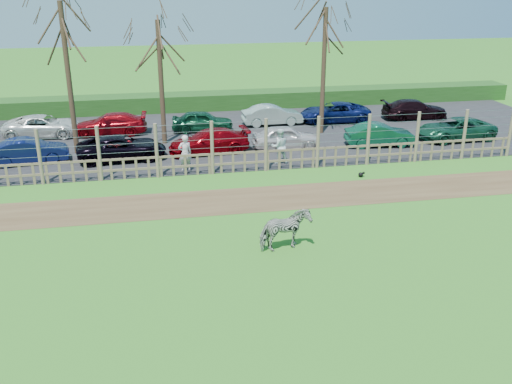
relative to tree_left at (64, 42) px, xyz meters
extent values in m
plane|color=#53A831|center=(6.50, -12.50, -5.62)|extent=(120.00, 120.00, 0.00)
cube|color=brown|center=(6.50, -8.00, -5.61)|extent=(34.00, 2.80, 0.01)
cube|color=#232326|center=(6.50, 2.00, -5.60)|extent=(44.00, 13.00, 0.04)
cube|color=#1E4716|center=(6.50, 9.00, -5.07)|extent=(46.00, 2.00, 1.10)
cube|color=brown|center=(6.50, -4.50, -5.17)|extent=(30.00, 0.06, 0.10)
cube|color=brown|center=(6.50, -4.50, -4.67)|extent=(30.00, 0.06, 0.10)
cylinder|color=brown|center=(-1.00, -4.50, -4.37)|extent=(0.16, 0.16, 2.50)
cylinder|color=brown|center=(1.50, -4.50, -4.37)|extent=(0.16, 0.16, 2.50)
cylinder|color=brown|center=(4.00, -4.50, -4.37)|extent=(0.16, 0.16, 2.50)
cylinder|color=brown|center=(6.50, -4.50, -4.37)|extent=(0.16, 0.16, 2.50)
cylinder|color=brown|center=(9.00, -4.50, -4.37)|extent=(0.16, 0.16, 2.50)
cylinder|color=brown|center=(11.50, -4.50, -4.37)|extent=(0.16, 0.16, 2.50)
cylinder|color=brown|center=(14.00, -4.50, -4.37)|extent=(0.16, 0.16, 2.50)
cylinder|color=brown|center=(16.50, -4.50, -4.37)|extent=(0.16, 0.16, 2.50)
cylinder|color=brown|center=(19.00, -4.50, -4.37)|extent=(0.16, 0.16, 2.50)
cylinder|color=brown|center=(21.50, -4.50, -4.37)|extent=(0.16, 0.16, 2.50)
cylinder|color=gray|center=(6.50, -4.50, -4.37)|extent=(30.00, 0.02, 0.02)
cylinder|color=gray|center=(6.50, -4.50, -3.97)|extent=(30.00, 0.02, 0.02)
cylinder|color=gray|center=(6.50, -4.50, -3.57)|extent=(30.00, 0.02, 0.02)
cylinder|color=gray|center=(6.50, -4.50, -3.22)|extent=(30.00, 0.02, 0.02)
cylinder|color=#3D2B1E|center=(0.00, 0.00, -1.87)|extent=(0.26, 0.26, 7.50)
cylinder|color=#3D2B1E|center=(4.50, 1.00, -2.37)|extent=(0.26, 0.26, 6.50)
cylinder|color=#3D2B1E|center=(13.50, 1.50, -2.12)|extent=(0.26, 0.26, 7.00)
imported|color=gray|center=(7.98, -12.68, -4.90)|extent=(1.83, 1.17, 1.43)
imported|color=silver|center=(5.29, -3.95, -4.71)|extent=(0.70, 0.52, 1.72)
imported|color=silver|center=(9.85, -3.66, -4.71)|extent=(0.86, 0.68, 1.72)
sphere|color=black|center=(13.07, -6.18, -5.51)|extent=(0.22, 0.22, 0.22)
sphere|color=black|center=(13.21, -6.18, -5.43)|extent=(0.11, 0.11, 0.11)
imported|color=#0E1748|center=(-2.05, -1.33, -4.98)|extent=(3.77, 1.72, 1.20)
imported|color=black|center=(2.33, -1.61, -4.98)|extent=(4.44, 2.28, 1.20)
imported|color=maroon|center=(6.69, -1.25, -4.98)|extent=(4.30, 2.14, 1.20)
imported|color=silver|center=(10.76, -1.14, -4.98)|extent=(3.53, 1.43, 1.20)
imported|color=#0E5034|center=(15.79, -1.67, -4.98)|extent=(3.75, 1.64, 1.20)
imported|color=#184F34|center=(20.37, -1.32, -4.98)|extent=(4.43, 2.26, 1.20)
imported|color=white|center=(-2.16, 3.61, -4.98)|extent=(4.42, 2.22, 1.20)
imported|color=maroon|center=(1.53, 3.39, -4.98)|extent=(4.21, 1.87, 1.20)
imported|color=#11492C|center=(6.78, 3.11, -4.98)|extent=(3.66, 1.81, 1.20)
imported|color=#B1C5B5|center=(11.10, 3.85, -4.98)|extent=(3.68, 1.40, 1.20)
imported|color=#0D174D|center=(15.05, 3.83, -4.98)|extent=(4.42, 2.23, 1.20)
imported|color=black|center=(20.31, 3.71, -4.98)|extent=(4.20, 1.85, 1.20)
camera|label=1|loc=(3.86, -29.37, 3.05)|focal=40.00mm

